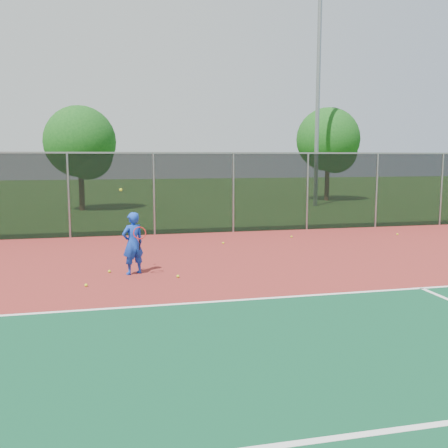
# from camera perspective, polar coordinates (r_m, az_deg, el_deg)

# --- Properties ---
(ground) EXTENTS (120.00, 120.00, 0.00)m
(ground) POSITION_cam_1_polar(r_m,az_deg,el_deg) (8.34, 21.88, -13.04)
(ground) COLOR #265117
(ground) RESTS_ON ground
(court_apron) EXTENTS (30.00, 20.00, 0.02)m
(court_apron) POSITION_cam_1_polar(r_m,az_deg,el_deg) (9.94, 15.25, -9.32)
(court_apron) COLOR maroon
(court_apron) RESTS_ON ground
(fence_back) EXTENTS (30.00, 0.06, 3.03)m
(fence_back) POSITION_cam_1_polar(r_m,az_deg,el_deg) (18.96, 1.08, 3.72)
(fence_back) COLOR black
(fence_back) RESTS_ON court_apron
(tennis_player) EXTENTS (0.66, 0.70, 2.10)m
(tennis_player) POSITION_cam_1_polar(r_m,az_deg,el_deg) (12.34, -10.37, -2.17)
(tennis_player) COLOR #143EBB
(tennis_player) RESTS_ON court_apron
(practice_ball_0) EXTENTS (0.07, 0.07, 0.07)m
(practice_ball_0) POSITION_cam_1_polar(r_m,az_deg,el_deg) (11.97, -5.29, -5.97)
(practice_ball_0) COLOR #CEE11A
(practice_ball_0) RESTS_ON court_apron
(practice_ball_1) EXTENTS (0.07, 0.07, 0.07)m
(practice_ball_1) POSITION_cam_1_polar(r_m,az_deg,el_deg) (11.52, -15.48, -6.76)
(practice_ball_1) COLOR #CEE11A
(practice_ball_1) RESTS_ON court_apron
(practice_ball_2) EXTENTS (0.07, 0.07, 0.07)m
(practice_ball_2) POSITION_cam_1_polar(r_m,az_deg,el_deg) (17.91, 7.73, -1.44)
(practice_ball_2) COLOR #CEE11A
(practice_ball_2) RESTS_ON court_apron
(practice_ball_3) EXTENTS (0.07, 0.07, 0.07)m
(practice_ball_3) POSITION_cam_1_polar(r_m,az_deg,el_deg) (19.39, 19.21, -1.11)
(practice_ball_3) COLOR #CEE11A
(practice_ball_3) RESTS_ON court_apron
(practice_ball_4) EXTENTS (0.07, 0.07, 0.07)m
(practice_ball_4) POSITION_cam_1_polar(r_m,az_deg,el_deg) (12.73, -12.96, -5.30)
(practice_ball_4) COLOR #CEE11A
(practice_ball_4) RESTS_ON court_apron
(practice_ball_5) EXTENTS (0.07, 0.07, 0.07)m
(practice_ball_5) POSITION_cam_1_polar(r_m,az_deg,el_deg) (16.45, -0.09, -2.18)
(practice_ball_5) COLOR #CEE11A
(practice_ball_5) RESTS_ON court_apron
(floodlight_n) EXTENTS (0.90, 0.40, 12.72)m
(floodlight_n) POSITION_cam_1_polar(r_m,az_deg,el_deg) (30.20, 10.71, 15.67)
(floodlight_n) COLOR gray
(floodlight_n) RESTS_ON ground
(tree_back_left) EXTENTS (3.81, 3.81, 5.59)m
(tree_back_left) POSITION_cam_1_polar(r_m,az_deg,el_deg) (27.97, -15.94, 8.68)
(tree_back_left) COLOR #3B2615
(tree_back_left) RESTS_ON ground
(tree_back_mid) EXTENTS (4.14, 4.14, 6.09)m
(tree_back_mid) POSITION_cam_1_polar(r_m,az_deg,el_deg) (33.80, 12.01, 9.11)
(tree_back_mid) COLOR #3B2615
(tree_back_mid) RESTS_ON ground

